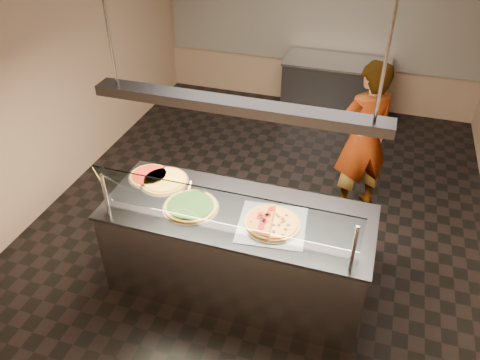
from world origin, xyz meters
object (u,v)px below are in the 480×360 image
(serving_counter, at_px, (237,250))
(heat_lamp_housing, at_px, (237,106))
(half_pizza_sausage, at_px, (285,225))
(pizza_tomato, at_px, (150,175))
(worker, at_px, (363,139))
(pizza_cheese, at_px, (164,180))
(pizza_spatula, at_px, (193,189))
(perforated_tray, at_px, (272,224))
(sneeze_guard, at_px, (223,209))
(prep_table, at_px, (334,90))
(pizza_spinach, at_px, (191,206))
(half_pizza_pepperoni, at_px, (259,219))

(serving_counter, height_order, heat_lamp_housing, heat_lamp_housing)
(heat_lamp_housing, bearing_deg, half_pizza_sausage, -9.83)
(pizza_tomato, relative_size, worker, 0.22)
(pizza_cheese, bearing_deg, pizza_spatula, -11.10)
(pizza_spatula, bearing_deg, heat_lamp_housing, -17.36)
(perforated_tray, relative_size, half_pizza_sausage, 1.28)
(pizza_cheese, bearing_deg, sneeze_guard, -34.82)
(worker, bearing_deg, pizza_tomato, 1.34)
(sneeze_guard, height_order, pizza_spatula, sneeze_guard)
(pizza_cheese, relative_size, heat_lamp_housing, 0.20)
(heat_lamp_housing, bearing_deg, pizza_tomato, 165.85)
(half_pizza_sausage, bearing_deg, worker, 74.37)
(pizza_tomato, height_order, prep_table, pizza_tomato)
(serving_counter, xyz_separation_m, perforated_tray, (0.34, -0.08, 0.47))
(pizza_spatula, bearing_deg, serving_counter, -17.36)
(pizza_spinach, distance_m, heat_lamp_housing, 1.09)
(serving_counter, height_order, half_pizza_sausage, half_pizza_sausage)
(half_pizza_sausage, distance_m, pizza_cheese, 1.28)
(perforated_tray, bearing_deg, half_pizza_sausage, 0.37)
(half_pizza_pepperoni, xyz_separation_m, pizza_spatula, (-0.70, 0.23, -0.01))
(sneeze_guard, relative_size, pizza_tomato, 5.34)
(sneeze_guard, relative_size, perforated_tray, 3.44)
(half_pizza_sausage, bearing_deg, sneeze_guard, -149.33)
(half_pizza_pepperoni, bearing_deg, pizza_tomato, 164.88)
(half_pizza_pepperoni, bearing_deg, prep_table, 88.28)
(worker, bearing_deg, pizza_spatula, 11.80)
(half_pizza_pepperoni, relative_size, pizza_cheese, 1.05)
(sneeze_guard, distance_m, pizza_tomato, 1.17)
(prep_table, distance_m, heat_lamp_housing, 4.08)
(prep_table, height_order, worker, worker)
(half_pizza_pepperoni, height_order, pizza_spatula, half_pizza_pepperoni)
(serving_counter, xyz_separation_m, sneeze_guard, (0.00, -0.34, 0.76))
(perforated_tray, height_order, pizza_spatula, pizza_spatula)
(prep_table, distance_m, worker, 2.28)
(half_pizza_pepperoni, xyz_separation_m, worker, (0.70, 1.71, -0.06))
(half_pizza_pepperoni, relative_size, pizza_spatula, 2.19)
(perforated_tray, bearing_deg, pizza_spinach, 179.47)
(pizza_tomato, distance_m, heat_lamp_housing, 1.42)
(half_pizza_sausage, height_order, heat_lamp_housing, heat_lamp_housing)
(pizza_spinach, bearing_deg, worker, 51.93)
(half_pizza_pepperoni, bearing_deg, sneeze_guard, -130.09)
(pizza_cheese, height_order, heat_lamp_housing, heat_lamp_housing)
(pizza_tomato, bearing_deg, perforated_tray, -13.89)
(pizza_spinach, xyz_separation_m, pizza_spatula, (-0.07, 0.22, 0.01))
(serving_counter, height_order, pizza_spatula, pizza_spatula)
(perforated_tray, bearing_deg, heat_lamp_housing, 166.85)
(serving_counter, height_order, prep_table, same)
(pizza_tomato, bearing_deg, pizza_spatula, -11.00)
(serving_counter, xyz_separation_m, half_pizza_pepperoni, (0.22, -0.08, 0.50))
(pizza_spinach, distance_m, pizza_spatula, 0.23)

